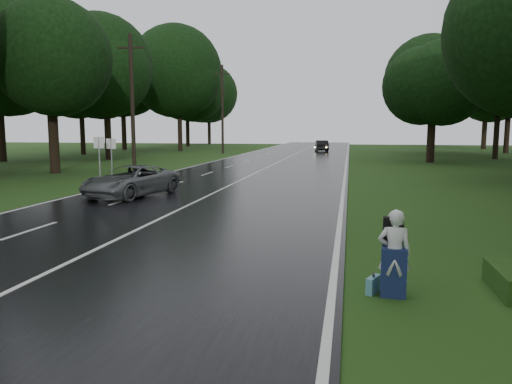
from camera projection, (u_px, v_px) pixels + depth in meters
ground at (89, 254)px, 11.64m from camera, size 160.00×160.00×0.00m
road at (253, 175)px, 31.11m from camera, size 12.00×140.00×0.04m
lane_center at (253, 174)px, 31.11m from camera, size 0.12×140.00×0.01m
grey_car at (131, 181)px, 21.15m from camera, size 3.31×5.21×1.34m
far_car at (322, 146)px, 60.87m from camera, size 2.02×4.40×1.40m
hitchhiker at (394, 256)px, 8.66m from camera, size 0.60×0.54×1.58m
suitcase at (373, 285)px, 8.91m from camera, size 0.29×0.45×0.31m
utility_pole_mid at (135, 172)px, 33.61m from camera, size 1.80×0.28×9.22m
utility_pole_far at (223, 154)px, 56.89m from camera, size 1.80×0.28×10.13m
road_sign_a at (101, 183)px, 26.46m from camera, size 0.60×0.10×2.50m
road_sign_b at (112, 181)px, 27.78m from camera, size 0.57×0.10×2.39m
tree_left_d at (56, 173)px, 32.45m from camera, size 8.81×8.81×13.76m
tree_left_e at (109, 160)px, 46.19m from camera, size 9.62×9.62×15.03m
tree_left_f at (180, 151)px, 63.42m from camera, size 10.98×10.98×17.16m
tree_right_e at (430, 162)px, 42.54m from camera, size 7.70×7.70×12.03m
tree_right_f at (429, 154)px, 56.67m from camera, size 9.11×9.11×14.23m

